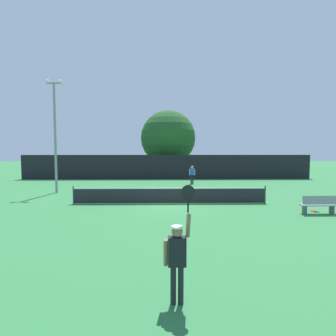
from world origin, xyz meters
TOP-DOWN VIEW (x-y plane):
  - ground_plane at (0.00, 0.00)m, footprint 120.00×120.00m
  - tennis_net at (0.00, 0.00)m, footprint 11.68×0.08m
  - perimeter_fence at (0.00, 14.02)m, footprint 31.85×0.12m
  - player_serving at (-0.10, -10.99)m, footprint 0.68×0.40m
  - player_receiving at (2.36, 9.76)m, footprint 0.57×0.25m
  - tennis_ball at (0.13, 0.77)m, footprint 0.07×0.07m
  - spare_racket at (7.60, -2.22)m, footprint 0.28×0.52m
  - courtside_bench at (7.49, -2.88)m, footprint 1.80×0.44m
  - light_pole at (-8.50, 4.45)m, footprint 1.18×0.28m
  - large_tree at (0.24, 18.69)m, footprint 6.89×6.89m
  - parked_car_near at (-7.70, 19.67)m, footprint 2.31×4.37m
  - parked_car_mid at (-3.33, 21.43)m, footprint 2.31×4.37m

SIDE VIEW (x-z plane):
  - ground_plane at x=0.00m, z-range 0.00..0.00m
  - spare_racket at x=7.60m, z-range 0.00..0.04m
  - tennis_ball at x=0.13m, z-range 0.00..0.07m
  - courtside_bench at x=7.49m, z-range 0.01..0.96m
  - tennis_net at x=0.00m, z-range -0.02..1.05m
  - parked_car_near at x=-7.70m, z-range -0.07..1.62m
  - parked_car_mid at x=-3.33m, z-range -0.07..1.62m
  - player_receiving at x=2.36m, z-range 0.19..1.88m
  - player_serving at x=-0.10m, z-range -0.15..2.38m
  - perimeter_fence at x=0.00m, z-range 0.00..2.67m
  - large_tree at x=0.24m, z-range 0.63..8.80m
  - light_pole at x=-8.50m, z-range 0.57..9.01m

